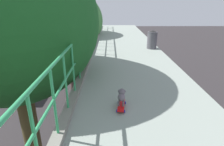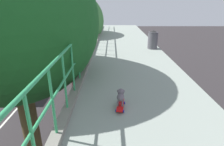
# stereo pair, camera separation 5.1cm
# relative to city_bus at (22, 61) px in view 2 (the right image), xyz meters

# --- Properties ---
(city_bus) EXTENTS (2.74, 10.07, 3.01)m
(city_bus) POSITION_rel_city_bus_xyz_m (0.00, 0.00, 0.00)
(city_bus) COLOR navy
(city_bus) RESTS_ON ground
(roadside_tree_mid) EXTENTS (5.27, 5.27, 9.07)m
(roadside_tree_mid) POSITION_rel_city_bus_xyz_m (5.95, -11.75, 4.84)
(roadside_tree_mid) COLOR #4F4125
(roadside_tree_mid) RESTS_ON ground
(roadside_tree_far) EXTENTS (4.88, 4.88, 8.06)m
(roadside_tree_far) POSITION_rel_city_bus_xyz_m (5.95, -3.93, 4.18)
(roadside_tree_far) COLOR #483430
(roadside_tree_far) RESTS_ON ground
(toy_skateboard) EXTENTS (0.23, 0.55, 0.08)m
(toy_skateboard) POSITION_rel_city_bus_xyz_m (9.15, -13.88, 3.35)
(toy_skateboard) COLOR red
(toy_skateboard) RESTS_ON overpass_deck
(small_dog) EXTENTS (0.19, 0.38, 0.31)m
(small_dog) POSITION_rel_city_bus_xyz_m (9.16, -13.82, 3.56)
(small_dog) COLOR #615661
(small_dog) RESTS_ON toy_skateboard
(litter_bin) EXTENTS (0.48, 0.48, 0.89)m
(litter_bin) POSITION_rel_city_bus_xyz_m (10.97, -8.39, 3.75)
(litter_bin) COLOR #4F4C54
(litter_bin) RESTS_ON overpass_deck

